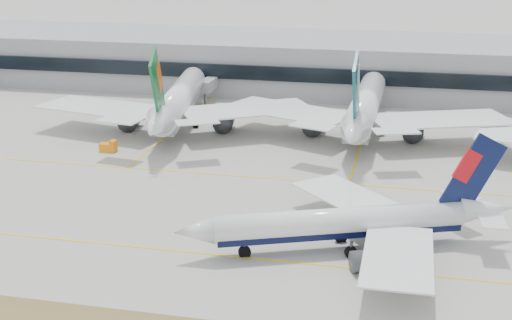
% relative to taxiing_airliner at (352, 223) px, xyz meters
% --- Properties ---
extents(ground, '(3000.00, 3000.00, 0.00)m').
position_rel_taxiing_airliner_xyz_m(ground, '(-25.43, -1.46, -4.19)').
color(ground, '#A09D95').
rests_on(ground, ground).
extents(taxiing_airliner, '(49.38, 41.72, 17.40)m').
position_rel_taxiing_airliner_xyz_m(taxiing_airliner, '(0.00, 0.00, 0.00)').
color(taxiing_airliner, white).
rests_on(taxiing_airliner, ground).
extents(widebody_eva, '(66.20, 65.46, 23.89)m').
position_rel_taxiing_airliner_xyz_m(widebody_eva, '(-47.22, 59.77, 2.16)').
color(widebody_eva, white).
rests_on(widebody_eva, ground).
extents(widebody_cathay, '(67.22, 65.54, 23.95)m').
position_rel_taxiing_airliner_xyz_m(widebody_cathay, '(-3.08, 63.21, 2.17)').
color(widebody_cathay, white).
rests_on(widebody_cathay, ground).
extents(terminal, '(280.00, 43.10, 15.00)m').
position_rel_taxiing_airliner_xyz_m(terminal, '(-25.43, 113.38, 3.31)').
color(terminal, gray).
rests_on(terminal, ground).
extents(gse_b, '(3.55, 2.00, 2.60)m').
position_rel_taxiing_airliner_xyz_m(gse_b, '(-55.71, 38.16, -3.15)').
color(gse_b, orange).
rests_on(gse_b, ground).
extents(gse_c, '(3.55, 2.00, 2.60)m').
position_rel_taxiing_airliner_xyz_m(gse_c, '(20.88, 46.38, -3.15)').
color(gse_c, orange).
rests_on(gse_c, ground).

